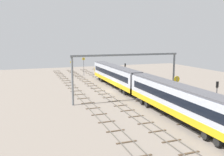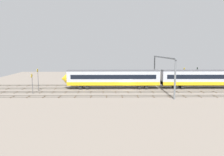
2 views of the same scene
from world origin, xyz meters
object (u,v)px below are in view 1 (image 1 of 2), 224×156
object	(u,v)px
speed_sign_mid_trackside	(72,66)
speed_sign_far_trackside	(177,87)
signal_light_trackside_departure	(217,93)
overhead_gantry	(127,65)
train	(137,85)
relay_cabinet	(165,90)
speed_sign_near_foreground	(84,64)
signal_light_trackside_approach	(125,69)

from	to	relation	value
speed_sign_mid_trackside	speed_sign_far_trackside	world-z (taller)	speed_sign_far_trackside
signal_light_trackside_departure	overhead_gantry	bearing A→B (deg)	35.38
train	signal_light_trackside_departure	distance (m)	14.62
overhead_gantry	signal_light_trackside_departure	bearing A→B (deg)	-144.62
train	relay_cabinet	world-z (taller)	train
train	speed_sign_far_trackside	bearing A→B (deg)	-158.53
train	speed_sign_far_trackside	world-z (taller)	speed_sign_far_trackside
speed_sign_near_foreground	signal_light_trackside_departure	world-z (taller)	speed_sign_near_foreground
speed_sign_mid_trackside	speed_sign_near_foreground	bearing A→B (deg)	-92.51
speed_sign_near_foreground	overhead_gantry	bearing A→B (deg)	-178.76
signal_light_trackside_departure	relay_cabinet	world-z (taller)	signal_light_trackside_departure
train	speed_sign_far_trackside	size ratio (longest dim) A/B	9.53
overhead_gantry	speed_sign_far_trackside	xyz separation A→B (m)	(-7.39, -5.45, -2.99)
signal_light_trackside_approach	speed_sign_near_foreground	bearing A→B (deg)	44.55
speed_sign_near_foreground	relay_cabinet	world-z (taller)	speed_sign_near_foreground
signal_light_trackside_approach	overhead_gantry	bearing A→B (deg)	157.74
relay_cabinet	signal_light_trackside_departure	bearing A→B (deg)	176.38
speed_sign_mid_trackside	signal_light_trackside_approach	xyz separation A→B (m)	(-9.80, -13.05, -0.20)
speed_sign_near_foreground	signal_light_trackside_approach	size ratio (longest dim) A/B	1.28
train	speed_sign_mid_trackside	xyz separation A→B (m)	(30.69, 6.53, 0.41)
overhead_gantry	speed_sign_mid_trackside	size ratio (longest dim) A/B	4.34
signal_light_trackside_departure	speed_sign_far_trackside	bearing A→B (deg)	33.79
speed_sign_far_trackside	relay_cabinet	world-z (taller)	speed_sign_far_trackside
signal_light_trackside_departure	relay_cabinet	size ratio (longest dim) A/B	3.59
speed_sign_mid_trackside	signal_light_trackside_departure	bearing A→B (deg)	-163.38
signal_light_trackside_departure	speed_sign_near_foreground	bearing A→B (deg)	12.29
speed_sign_mid_trackside	speed_sign_far_trackside	distance (m)	39.92
speed_sign_near_foreground	speed_sign_mid_trackside	size ratio (longest dim) A/B	1.18
speed_sign_mid_trackside	signal_light_trackside_approach	world-z (taller)	speed_sign_mid_trackside
train	speed_sign_mid_trackside	bearing A→B (deg)	12.02
train	signal_light_trackside_approach	xyz separation A→B (m)	(20.90, -6.52, 0.20)
speed_sign_mid_trackside	signal_light_trackside_approach	size ratio (longest dim) A/B	1.08
signal_light_trackside_departure	signal_light_trackside_approach	bearing A→B (deg)	0.02
speed_sign_far_trackside	relay_cabinet	size ratio (longest dim) A/B	3.75
speed_sign_mid_trackside	signal_light_trackside_departure	size ratio (longest dim) A/B	0.93
relay_cabinet	train	bearing A→B (deg)	103.47
speed_sign_far_trackside	signal_light_trackside_departure	bearing A→B (deg)	-146.21
train	signal_light_trackside_departure	bearing A→B (deg)	-153.45
overhead_gantry	speed_sign_far_trackside	world-z (taller)	overhead_gantry
speed_sign_far_trackside	signal_light_trackside_approach	size ratio (longest dim) A/B	1.21
speed_sign_far_trackside	train	bearing A→B (deg)	21.47
overhead_gantry	speed_sign_near_foreground	xyz separation A→B (m)	(31.17, 0.67, -2.99)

